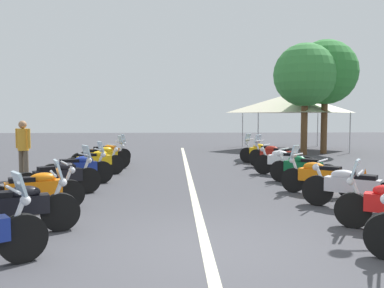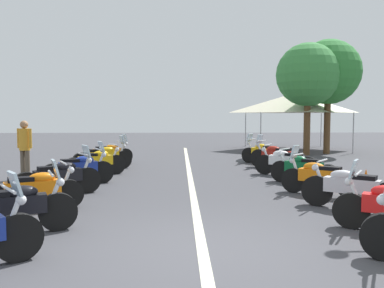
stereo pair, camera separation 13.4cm
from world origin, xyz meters
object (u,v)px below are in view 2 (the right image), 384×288
(motorcycle_left_row_3, at_px, (59,177))
(roadside_tree_0, at_px, (328,72))
(event_tent, at_px, (295,103))
(motorcycle_left_row_6, at_px, (103,157))
(motorcycle_right_row_5, at_px, (286,162))
(motorcycle_right_row_6, at_px, (277,156))
(motorcycle_left_row_7, at_px, (108,153))
(motorcycle_left_row_4, at_px, (79,168))
(motorcycle_left_row_2, at_px, (34,190))
(motorcycle_right_row_2, at_px, (351,188))
(motorcycle_left_row_1, at_px, (12,207))
(roadside_tree_1, at_px, (308,75))
(traffic_cone_1, at_px, (366,181))
(motorcycle_right_row_4, at_px, (303,168))
(motorcycle_right_row_3, at_px, (320,177))
(motorcycle_left_row_5, at_px, (96,162))
(bystander_1, at_px, (25,145))
(motorcycle_right_row_7, at_px, (264,153))

(motorcycle_left_row_3, xyz_separation_m, roadside_tree_0, (10.59, -10.36, 3.63))
(motorcycle_left_row_3, bearing_deg, event_tent, 20.95)
(event_tent, bearing_deg, motorcycle_left_row_6, 131.73)
(motorcycle_right_row_5, height_order, motorcycle_right_row_6, motorcycle_right_row_6)
(motorcycle_left_row_3, relative_size, roadside_tree_0, 0.32)
(event_tent, bearing_deg, motorcycle_left_row_3, 144.29)
(motorcycle_left_row_7, distance_m, motorcycle_right_row_5, 7.06)
(motorcycle_left_row_4, relative_size, event_tent, 0.35)
(motorcycle_left_row_2, xyz_separation_m, motorcycle_right_row_2, (-0.06, -6.46, 0.02))
(motorcycle_left_row_6, bearing_deg, motorcycle_left_row_3, -118.15)
(motorcycle_left_row_1, bearing_deg, motorcycle_right_row_6, 28.91)
(roadside_tree_0, height_order, roadside_tree_1, roadside_tree_0)
(motorcycle_right_row_2, xyz_separation_m, traffic_cone_1, (1.83, -1.16, -0.17))
(motorcycle_right_row_4, relative_size, traffic_cone_1, 2.63)
(event_tent, bearing_deg, motorcycle_left_row_1, 150.56)
(roadside_tree_0, bearing_deg, event_tent, 21.96)
(motorcycle_right_row_5, xyz_separation_m, event_tent, (9.93, -3.07, 2.19))
(motorcycle_right_row_6, bearing_deg, motorcycle_left_row_7, 27.63)
(motorcycle_right_row_3, xyz_separation_m, motorcycle_right_row_4, (1.61, -0.08, -0.01))
(roadside_tree_1, bearing_deg, motorcycle_right_row_2, 166.82)
(motorcycle_left_row_5, bearing_deg, traffic_cone_1, -57.76)
(motorcycle_left_row_7, height_order, motorcycle_right_row_2, motorcycle_left_row_7)
(motorcycle_left_row_1, relative_size, motorcycle_right_row_2, 1.15)
(motorcycle_right_row_4, relative_size, bystander_1, 0.90)
(motorcycle_right_row_5, relative_size, motorcycle_right_row_6, 1.05)
(motorcycle_left_row_3, height_order, motorcycle_right_row_6, motorcycle_right_row_6)
(motorcycle_left_row_3, height_order, motorcycle_left_row_4, motorcycle_left_row_3)
(motorcycle_left_row_4, height_order, motorcycle_right_row_3, motorcycle_left_row_4)
(motorcycle_left_row_6, distance_m, traffic_cone_1, 8.75)
(motorcycle_right_row_6, bearing_deg, motorcycle_right_row_2, 131.14)
(motorcycle_left_row_5, bearing_deg, motorcycle_left_row_4, -129.41)
(motorcycle_left_row_4, bearing_deg, motorcycle_left_row_7, 63.61)
(motorcycle_left_row_2, xyz_separation_m, motorcycle_left_row_5, (4.86, -0.26, 0.01))
(motorcycle_right_row_6, height_order, roadside_tree_0, roadside_tree_0)
(motorcycle_left_row_3, height_order, motorcycle_left_row_7, motorcycle_left_row_3)
(traffic_cone_1, relative_size, event_tent, 0.12)
(motorcycle_right_row_2, bearing_deg, motorcycle_right_row_3, -48.82)
(motorcycle_left_row_3, distance_m, roadside_tree_1, 13.92)
(roadside_tree_0, bearing_deg, motorcycle_left_row_6, 119.50)
(motorcycle_right_row_5, height_order, bystander_1, bystander_1)
(motorcycle_left_row_7, bearing_deg, motorcycle_right_row_3, -77.51)
(motorcycle_left_row_6, bearing_deg, roadside_tree_1, 3.44)
(motorcycle_left_row_2, height_order, motorcycle_left_row_3, motorcycle_left_row_3)
(motorcycle_right_row_5, height_order, traffic_cone_1, motorcycle_right_row_5)
(motorcycle_right_row_3, xyz_separation_m, motorcycle_right_row_7, (6.42, 0.02, 0.00))
(motorcycle_right_row_4, bearing_deg, traffic_cone_1, 173.66)
(motorcycle_left_row_5, bearing_deg, motorcycle_right_row_7, -8.47)
(motorcycle_right_row_4, bearing_deg, motorcycle_left_row_5, 24.95)
(motorcycle_left_row_1, height_order, motorcycle_left_row_7, motorcycle_left_row_1)
(motorcycle_left_row_1, bearing_deg, bystander_1, 85.24)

